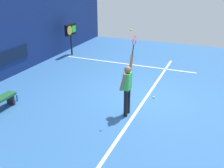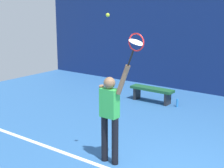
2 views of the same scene
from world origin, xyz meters
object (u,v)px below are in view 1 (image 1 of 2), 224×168
(tennis_player, at_px, (127,86))
(tennis_racket, at_px, (134,42))
(scoreboard_clock, at_px, (71,31))
(spare_ball, at_px, (154,97))
(water_bottle, at_px, (17,98))
(tennis_ball, at_px, (131,30))

(tennis_player, bearing_deg, tennis_racket, -0.44)
(tennis_player, relative_size, scoreboard_clock, 1.12)
(spare_ball, bearing_deg, tennis_racket, 152.85)
(tennis_player, height_order, water_bottle, tennis_player)
(tennis_racket, bearing_deg, water_bottle, 105.73)
(scoreboard_clock, xyz_separation_m, spare_ball, (-3.81, -5.80, -1.34))
(tennis_player, distance_m, tennis_ball, 1.80)
(tennis_player, xyz_separation_m, water_bottle, (-0.59, 4.06, -0.89))
(tennis_player, bearing_deg, spare_ball, -18.47)
(tennis_racket, bearing_deg, tennis_player, 179.56)
(tennis_player, xyz_separation_m, spare_ball, (1.56, -0.52, -0.98))
(tennis_player, xyz_separation_m, tennis_racket, (0.55, -0.00, 1.32))
(tennis_ball, height_order, scoreboard_clock, tennis_ball)
(tennis_player, distance_m, spare_ball, 1.91)
(tennis_ball, bearing_deg, tennis_player, 98.09)
(water_bottle, relative_size, spare_ball, 3.53)
(water_bottle, height_order, spare_ball, water_bottle)
(tennis_player, relative_size, spare_ball, 28.93)
(tennis_player, xyz_separation_m, scoreboard_clock, (5.37, 5.28, 0.36))
(scoreboard_clock, relative_size, spare_ball, 25.82)
(tennis_player, height_order, tennis_ball, tennis_ball)
(tennis_racket, bearing_deg, scoreboard_clock, 47.67)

